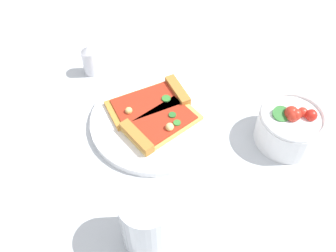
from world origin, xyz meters
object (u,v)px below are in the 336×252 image
object	(u,v)px
pizza_slice_far	(157,126)
salad_bowl	(290,126)
pizza_slice_near	(153,101)
pepper_shaker	(90,60)
soda_glass	(147,222)
plate	(155,120)

from	to	relation	value
pizza_slice_far	salad_bowl	distance (m)	0.25
pizza_slice_near	pepper_shaker	size ratio (longest dim) A/B	2.20
pizza_slice_far	soda_glass	size ratio (longest dim) A/B	1.39
pizza_slice_near	pizza_slice_far	distance (m)	0.07
pizza_slice_near	plate	bearing A→B (deg)	73.21
plate	pizza_slice_far	xyz separation A→B (m)	(0.01, 0.02, 0.01)
salad_bowl	soda_glass	bearing A→B (deg)	13.64
plate	soda_glass	size ratio (longest dim) A/B	2.24
pizza_slice_near	pepper_shaker	bearing A→B (deg)	-61.39
soda_glass	pepper_shaker	world-z (taller)	soda_glass
pizza_slice_near	soda_glass	xyz separation A→B (m)	(0.11, 0.25, 0.03)
pizza_slice_far	soda_glass	distance (m)	0.21
salad_bowl	pepper_shaker	distance (m)	0.43
plate	pepper_shaker	size ratio (longest dim) A/B	3.57
plate	soda_glass	world-z (taller)	soda_glass
pizza_slice_far	salad_bowl	bearing A→B (deg)	152.54
plate	pepper_shaker	xyz separation A→B (m)	(0.07, -0.19, 0.03)
pizza_slice_near	salad_bowl	xyz separation A→B (m)	(-0.20, 0.18, 0.02)
soda_glass	pepper_shaker	distance (m)	0.41
soda_glass	pizza_slice_near	bearing A→B (deg)	-114.47
salad_bowl	pepper_shaker	world-z (taller)	salad_bowl
pizza_slice_near	pepper_shaker	xyz separation A→B (m)	(0.08, -0.15, 0.01)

